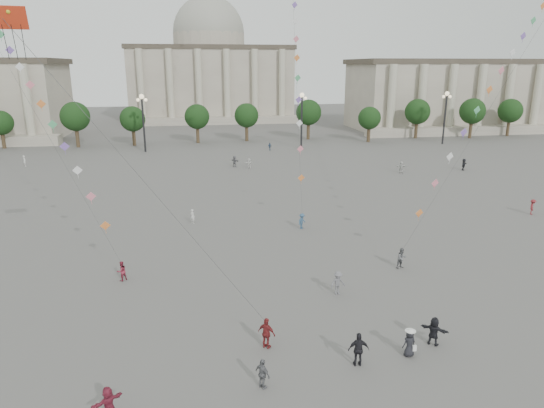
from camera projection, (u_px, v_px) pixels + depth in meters
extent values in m
plane|color=#514E4C|center=(313.00, 356.00, 27.06)|extent=(360.00, 360.00, 0.00)
cube|color=gray|center=(505.00, 96.00, 126.67)|extent=(80.00, 22.00, 16.00)
cube|color=#443C32|center=(509.00, 62.00, 124.30)|extent=(81.60, 22.44, 1.20)
cube|color=gray|center=(534.00, 129.00, 116.26)|extent=(84.00, 4.00, 2.00)
cube|color=gray|center=(211.00, 85.00, 147.66)|extent=(46.00, 30.00, 20.00)
cube|color=#443C32|center=(209.00, 48.00, 144.74)|extent=(46.92, 30.60, 1.20)
cube|color=gray|center=(214.00, 121.00, 134.00)|extent=(48.30, 4.00, 2.00)
cylinder|color=gray|center=(209.00, 42.00, 144.22)|extent=(21.00, 21.00, 5.00)
sphere|color=#98978A|center=(209.00, 33.00, 143.53)|extent=(21.00, 21.00, 21.00)
cylinder|color=#3D2F1E|center=(6.00, 140.00, 94.05)|extent=(0.70, 0.70, 3.52)
sphere|color=black|center=(3.00, 121.00, 93.04)|extent=(5.12, 5.12, 5.12)
cylinder|color=#3D2F1E|center=(71.00, 138.00, 95.92)|extent=(0.70, 0.70, 3.52)
sphere|color=black|center=(69.00, 120.00, 94.91)|extent=(5.12, 5.12, 5.12)
cylinder|color=#3D2F1E|center=(133.00, 137.00, 97.78)|extent=(0.70, 0.70, 3.52)
sphere|color=black|center=(132.00, 119.00, 96.77)|extent=(5.12, 5.12, 5.12)
cylinder|color=#3D2F1E|center=(193.00, 136.00, 99.65)|extent=(0.70, 0.70, 3.52)
sphere|color=black|center=(192.00, 118.00, 98.64)|extent=(5.12, 5.12, 5.12)
cylinder|color=#3D2F1E|center=(251.00, 134.00, 101.52)|extent=(0.70, 0.70, 3.52)
sphere|color=black|center=(251.00, 117.00, 100.51)|extent=(5.12, 5.12, 5.12)
cylinder|color=#3D2F1E|center=(307.00, 133.00, 103.39)|extent=(0.70, 0.70, 3.52)
sphere|color=black|center=(307.00, 116.00, 102.37)|extent=(5.12, 5.12, 5.12)
cylinder|color=#3D2F1E|center=(361.00, 132.00, 105.25)|extent=(0.70, 0.70, 3.52)
sphere|color=black|center=(361.00, 115.00, 104.24)|extent=(5.12, 5.12, 5.12)
cylinder|color=#3D2F1E|center=(413.00, 131.00, 107.12)|extent=(0.70, 0.70, 3.52)
sphere|color=black|center=(414.00, 114.00, 106.11)|extent=(5.12, 5.12, 5.12)
cylinder|color=#3D2F1E|center=(463.00, 130.00, 108.99)|extent=(0.70, 0.70, 3.52)
sphere|color=black|center=(464.00, 113.00, 107.98)|extent=(5.12, 5.12, 5.12)
cylinder|color=#3D2F1E|center=(511.00, 129.00, 110.85)|extent=(0.70, 0.70, 3.52)
sphere|color=black|center=(513.00, 112.00, 109.84)|extent=(5.12, 5.12, 5.12)
cylinder|color=#262628|center=(144.00, 125.00, 89.77)|extent=(0.36, 0.36, 10.00)
sphere|color=#FFE5B2|center=(142.00, 97.00, 88.34)|extent=(0.90, 0.90, 0.90)
sphere|color=#FFE5B2|center=(138.00, 100.00, 88.40)|extent=(0.60, 0.60, 0.60)
sphere|color=#FFE5B2|center=(146.00, 100.00, 88.61)|extent=(0.60, 0.60, 0.60)
cylinder|color=#262628|center=(302.00, 122.00, 94.44)|extent=(0.36, 0.36, 10.00)
sphere|color=#FFE5B2|center=(302.00, 95.00, 93.01)|extent=(0.90, 0.90, 0.90)
sphere|color=#FFE5B2|center=(298.00, 98.00, 93.06)|extent=(0.60, 0.60, 0.60)
sphere|color=#FFE5B2|center=(306.00, 98.00, 93.28)|extent=(0.60, 0.60, 0.60)
cylinder|color=#262628|center=(445.00, 120.00, 99.11)|extent=(0.36, 0.36, 10.00)
sphere|color=#FFE5B2|center=(447.00, 94.00, 97.68)|extent=(0.90, 0.90, 0.90)
sphere|color=#FFE5B2|center=(444.00, 97.00, 97.73)|extent=(0.60, 0.60, 0.60)
sphere|color=#FFE5B2|center=(450.00, 97.00, 97.95)|extent=(0.60, 0.60, 0.60)
imported|color=navy|center=(270.00, 146.00, 92.68)|extent=(0.93, 0.76, 1.48)
imported|color=black|center=(434.00, 331.00, 27.96)|extent=(1.55, 1.43, 1.73)
imported|color=silver|center=(249.00, 163.00, 76.40)|extent=(1.52, 1.07, 1.58)
imported|color=slate|center=(338.00, 283.00, 34.15)|extent=(1.26, 0.92, 1.74)
imported|color=silver|center=(401.00, 167.00, 73.11)|extent=(1.68, 1.25, 1.76)
imported|color=maroon|center=(533.00, 207.00, 52.62)|extent=(1.15, 1.25, 1.69)
imported|color=black|center=(464.00, 164.00, 74.97)|extent=(1.56, 1.57, 1.81)
imported|color=white|center=(25.00, 161.00, 77.98)|extent=(0.63, 0.75, 1.75)
imported|color=slate|center=(235.00, 161.00, 77.43)|extent=(1.53, 1.60, 1.81)
imported|color=silver|center=(193.00, 216.00, 49.64)|extent=(0.65, 0.65, 1.52)
imported|color=maroon|center=(267.00, 333.00, 27.60)|extent=(1.14, 1.05, 1.87)
imported|color=maroon|center=(108.00, 403.00, 22.06)|extent=(1.53, 1.27, 1.64)
imported|color=slate|center=(263.00, 374.00, 24.16)|extent=(0.88, 1.00, 1.62)
imported|color=black|center=(359.00, 349.00, 25.97)|extent=(1.18, 0.60, 1.93)
imported|color=maroon|center=(122.00, 271.00, 36.38)|extent=(0.95, 0.91, 1.54)
imported|color=#315070|center=(302.00, 221.00, 48.01)|extent=(1.15, 1.11, 1.57)
imported|color=#5C5D61|center=(402.00, 258.00, 38.60)|extent=(0.97, 0.84, 1.69)
imported|color=black|center=(409.00, 343.00, 26.88)|extent=(0.87, 0.66, 1.60)
cone|color=white|center=(411.00, 330.00, 26.65)|extent=(0.52, 0.52, 0.14)
cylinder|color=white|center=(410.00, 331.00, 26.67)|extent=(0.60, 0.60, 0.02)
cube|color=white|center=(414.00, 348.00, 26.84)|extent=(0.22, 0.10, 0.35)
cube|color=red|center=(2.00, 17.00, 22.66)|extent=(2.25, 0.80, 1.02)
cube|color=#1F48A9|center=(8.00, 12.00, 22.61)|extent=(0.37, 0.24, 0.34)
sphere|color=gold|center=(8.00, 12.00, 22.57)|extent=(0.20, 0.20, 0.20)
cylinder|color=#3F3F3F|center=(147.00, 185.00, 25.04)|extent=(0.02, 0.02, 20.38)
cube|color=orange|center=(105.00, 226.00, 36.89)|extent=(0.76, 0.25, 0.76)
cube|color=pink|center=(91.00, 196.00, 37.73)|extent=(0.76, 0.25, 0.76)
cube|color=white|center=(77.00, 170.00, 38.61)|extent=(0.76, 0.25, 0.76)
cube|color=#855FBF|center=(65.00, 146.00, 39.52)|extent=(0.76, 0.25, 0.76)
cube|color=#52B175|center=(53.00, 124.00, 40.44)|extent=(0.76, 0.25, 0.76)
cube|color=orange|center=(41.00, 104.00, 41.38)|extent=(0.76, 0.25, 0.76)
cube|color=pink|center=(30.00, 85.00, 42.32)|extent=(0.76, 0.25, 0.76)
cube|color=white|center=(20.00, 67.00, 43.28)|extent=(0.76, 0.25, 0.76)
cube|color=#855FBF|center=(10.00, 50.00, 44.24)|extent=(0.76, 0.25, 0.76)
cube|color=#52B175|center=(0.00, 34.00, 45.21)|extent=(0.76, 0.25, 0.76)
cube|color=orange|center=(301.00, 178.00, 48.68)|extent=(0.76, 0.25, 0.76)
cube|color=pink|center=(300.00, 149.00, 49.73)|extent=(0.76, 0.25, 0.76)
cube|color=white|center=(299.00, 123.00, 50.83)|extent=(0.76, 0.25, 0.76)
cube|color=#855FBF|center=(299.00, 100.00, 51.97)|extent=(0.76, 0.25, 0.76)
cube|color=#52B175|center=(298.00, 78.00, 53.13)|extent=(0.76, 0.25, 0.76)
cube|color=orange|center=(297.00, 58.00, 54.31)|extent=(0.76, 0.25, 0.76)
cube|color=pink|center=(296.00, 39.00, 55.50)|extent=(0.76, 0.25, 0.76)
cube|color=white|center=(295.00, 21.00, 56.71)|extent=(0.76, 0.25, 0.76)
cube|color=#855FBF|center=(295.00, 5.00, 57.92)|extent=(0.76, 0.25, 0.76)
cylinder|color=#3F3F3F|center=(540.00, 26.00, 50.64)|extent=(0.02, 0.02, 62.06)
cube|color=orange|center=(419.00, 213.00, 39.27)|extent=(0.76, 0.25, 0.76)
cube|color=pink|center=(435.00, 183.00, 40.25)|extent=(0.76, 0.25, 0.76)
cube|color=white|center=(450.00, 157.00, 41.28)|extent=(0.76, 0.25, 0.76)
cube|color=#855FBF|center=(464.00, 132.00, 42.34)|extent=(0.76, 0.25, 0.76)
cube|color=#52B175|center=(477.00, 110.00, 43.41)|extent=(0.76, 0.25, 0.76)
cube|color=orange|center=(490.00, 90.00, 44.50)|extent=(0.76, 0.25, 0.76)
cube|color=pink|center=(501.00, 70.00, 45.61)|extent=(0.76, 0.25, 0.76)
cube|color=white|center=(513.00, 53.00, 46.72)|extent=(0.76, 0.25, 0.76)
cube|color=#855FBF|center=(523.00, 36.00, 47.84)|extent=(0.76, 0.25, 0.76)
cube|color=#52B175|center=(533.00, 20.00, 48.96)|extent=(0.76, 0.25, 0.76)
cube|color=orange|center=(543.00, 6.00, 50.10)|extent=(0.76, 0.25, 0.76)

